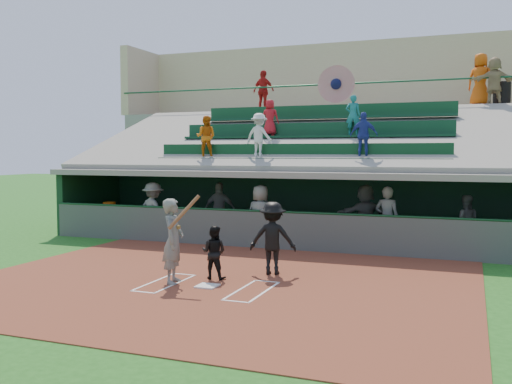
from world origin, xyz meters
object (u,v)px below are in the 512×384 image
at_px(home_plate, 207,286).
at_px(water_cooler, 109,208).
at_px(white_table, 110,224).
at_px(trash_bin, 502,95).
at_px(batter_at_plate, 173,241).
at_px(catcher, 214,252).

relative_size(home_plate, water_cooler, 1.00).
bearing_deg(white_table, trash_bin, 31.10).
relative_size(home_plate, batter_at_plate, 0.22).
distance_m(batter_at_plate, catcher, 1.00).
distance_m(batter_at_plate, water_cooler, 8.14).
bearing_deg(home_plate, water_cooler, 138.40).
xyz_separation_m(home_plate, catcher, (-0.19, 0.75, 0.58)).
bearing_deg(home_plate, trash_bin, 65.08).
relative_size(batter_at_plate, trash_bin, 2.02).
relative_size(white_table, trash_bin, 0.79).
distance_m(white_table, trash_bin, 15.51).
relative_size(home_plate, trash_bin, 0.45).
relative_size(catcher, white_table, 1.57).
height_order(white_table, water_cooler, water_cooler).
height_order(batter_at_plate, white_table, batter_at_plate).
bearing_deg(home_plate, catcher, 104.52).
bearing_deg(catcher, white_table, -40.98).
bearing_deg(white_table, water_cooler, -96.92).
xyz_separation_m(batter_at_plate, water_cooler, (-5.73, 5.78, -0.03)).
xyz_separation_m(home_plate, batter_at_plate, (-0.84, 0.06, 0.92)).
xyz_separation_m(white_table, trash_bin, (12.76, 7.46, 4.71)).
xyz_separation_m(catcher, water_cooler, (-6.38, 5.08, 0.30)).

